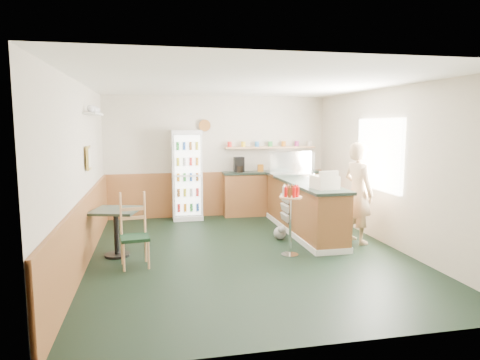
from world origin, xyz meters
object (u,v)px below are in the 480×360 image
object	(u,v)px
shopkeeper	(358,193)
display_case	(291,164)
cafe_table	(116,223)
cafe_chair	(135,227)
condiment_stand	(291,208)
drinks_fridge	(187,175)
cash_register	(325,182)

from	to	relation	value
shopkeeper	display_case	bearing A→B (deg)	8.78
display_case	cafe_table	xyz separation A→B (m)	(-3.40, -1.58, -0.73)
cafe_table	cafe_chair	world-z (taller)	cafe_chair
display_case	cafe_chair	distance (m)	3.79
shopkeeper	cafe_chair	world-z (taller)	shopkeeper
display_case	condiment_stand	xyz separation A→B (m)	(-0.70, -2.10, -0.49)
drinks_fridge	cash_register	distance (m)	3.39
cash_register	shopkeeper	world-z (taller)	shopkeeper
drinks_fridge	condiment_stand	xyz separation A→B (m)	(1.38, -3.00, -0.21)
condiment_stand	shopkeeper	bearing A→B (deg)	19.14
drinks_fridge	cafe_table	distance (m)	2.85
condiment_stand	cafe_chair	size ratio (longest dim) A/B	1.02
cash_register	condiment_stand	size ratio (longest dim) A/B	0.35
drinks_fridge	shopkeeper	size ratio (longest dim) A/B	1.10
display_case	cafe_table	bearing A→B (deg)	-155.06
cafe_chair	drinks_fridge	bearing A→B (deg)	63.81
cash_register	shopkeeper	size ratio (longest dim) A/B	0.22
shopkeeper	cafe_table	size ratio (longest dim) A/B	2.09
condiment_stand	cash_register	bearing A→B (deg)	25.14
drinks_fridge	shopkeeper	world-z (taller)	drinks_fridge
drinks_fridge	cafe_table	size ratio (longest dim) A/B	2.30
cash_register	cafe_table	size ratio (longest dim) A/B	0.46
shopkeeper	cafe_table	bearing A→B (deg)	74.87
shopkeeper	condiment_stand	bearing A→B (deg)	94.43
drinks_fridge	shopkeeper	bearing A→B (deg)	-42.17
display_case	cafe_table	size ratio (longest dim) A/B	1.04
condiment_stand	cafe_table	xyz separation A→B (m)	(-2.70, 0.52, -0.23)
display_case	condiment_stand	world-z (taller)	display_case
cash_register	condiment_stand	distance (m)	0.85
drinks_fridge	cash_register	world-z (taller)	drinks_fridge
condiment_stand	cafe_chair	bearing A→B (deg)	179.17
shopkeeper	cafe_table	distance (m)	4.12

